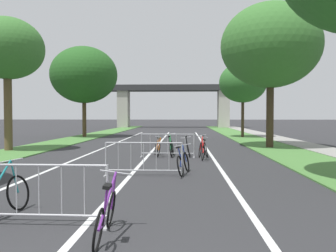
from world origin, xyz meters
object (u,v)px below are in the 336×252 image
at_px(tree_left_maple_mid, 84,75).
at_px(tree_right_cypress_far, 243,83).
at_px(bicycle_blue_3, 183,163).
at_px(bicycle_red_4, 202,150).
at_px(crowd_barrier_nearest, 39,195).
at_px(bicycle_green_1, 171,148).
at_px(crowd_barrier_third, 168,146).
at_px(crowd_barrier_second, 144,159).
at_px(tree_right_oak_near, 271,46).
at_px(bicycle_purple_8, 106,215).
at_px(tree_left_pine_far, 7,49).
at_px(bicycle_black_5, 188,148).
at_px(bicycle_teal_7, 2,196).
at_px(bicycle_orange_0, 157,148).
at_px(bicycle_white_2, 204,148).

bearing_deg(tree_left_maple_mid, tree_right_cypress_far, -0.09).
height_order(bicycle_blue_3, bicycle_red_4, bicycle_red_4).
height_order(crowd_barrier_nearest, bicycle_green_1, crowd_barrier_nearest).
relative_size(tree_right_cypress_far, crowd_barrier_third, 2.60).
relative_size(crowd_barrier_second, crowd_barrier_third, 0.99).
bearing_deg(tree_right_oak_near, bicycle_red_4, -128.24).
distance_m(tree_right_oak_near, crowd_barrier_second, 12.52).
height_order(tree_right_cypress_far, bicycle_purple_8, tree_right_cypress_far).
relative_size(tree_left_pine_far, crowd_barrier_nearest, 2.87).
bearing_deg(crowd_barrier_third, bicycle_red_4, -21.05).
xyz_separation_m(crowd_barrier_second, bicycle_black_5, (1.42, 5.35, -0.16)).
bearing_deg(bicycle_purple_8, bicycle_black_5, 79.95).
xyz_separation_m(tree_left_pine_far, bicycle_green_1, (8.58, -1.86, -4.91)).
relative_size(tree_right_oak_near, bicycle_blue_3, 4.84).
distance_m(tree_left_pine_far, bicycle_teal_7, 13.77).
bearing_deg(tree_right_oak_near, bicycle_orange_0, -145.50).
xyz_separation_m(tree_right_cypress_far, bicycle_blue_3, (-4.93, -18.29, -4.24)).
relative_size(bicycle_white_2, bicycle_red_4, 0.94).
relative_size(tree_right_cypress_far, bicycle_green_1, 3.66).
bearing_deg(tree_left_pine_far, crowd_barrier_second, -41.74).
bearing_deg(crowd_barrier_second, tree_left_maple_mid, 111.33).
xyz_separation_m(bicycle_black_5, bicycle_purple_8, (-1.35, -10.76, 0.00)).
bearing_deg(crowd_barrier_nearest, tree_left_pine_far, 119.43).
xyz_separation_m(tree_left_maple_mid, bicycle_green_1, (7.95, -13.47, -4.93)).
bearing_deg(bicycle_purple_8, bicycle_orange_0, 87.36).
bearing_deg(crowd_barrier_third, tree_left_maple_mid, 119.37).
bearing_deg(tree_right_oak_near, crowd_barrier_third, -140.28).
height_order(crowd_barrier_nearest, bicycle_white_2, crowd_barrier_nearest).
bearing_deg(crowd_barrier_nearest, bicycle_purple_8, -24.63).
bearing_deg(bicycle_blue_3, tree_right_cypress_far, 85.51).
distance_m(tree_left_pine_far, crowd_barrier_nearest, 14.46).
bearing_deg(bicycle_black_5, bicycle_teal_7, -111.24).
bearing_deg(tree_left_maple_mid, bicycle_blue_3, -65.08).
bearing_deg(bicycle_teal_7, bicycle_purple_8, -17.28).
xyz_separation_m(bicycle_white_2, bicycle_black_5, (-0.76, 0.04, -0.02)).
height_order(tree_right_oak_near, bicycle_black_5, tree_right_oak_near).
xyz_separation_m(tree_left_maple_mid, bicycle_orange_0, (7.31, -13.38, -4.95)).
relative_size(crowd_barrier_second, bicycle_black_5, 1.49).
relative_size(tree_right_oak_near, crowd_barrier_nearest, 3.41).
height_order(bicycle_blue_3, bicycle_teal_7, bicycle_teal_7).
xyz_separation_m(bicycle_green_1, bicycle_purple_8, (-0.60, -10.62, -0.02)).
distance_m(tree_left_pine_far, tree_right_cypress_far, 18.24).
distance_m(bicycle_green_1, bicycle_purple_8, 10.64).
relative_size(tree_left_pine_far, bicycle_purple_8, 4.10).
distance_m(tree_right_cypress_far, bicycle_black_5, 14.75).
relative_size(tree_left_maple_mid, bicycle_green_1, 4.49).
distance_m(tree_right_cypress_far, bicycle_purple_8, 25.18).
distance_m(crowd_barrier_second, bicycle_blue_3, 1.28).
bearing_deg(tree_right_oak_near, bicycle_black_5, -138.68).
relative_size(tree_right_cypress_far, bicycle_red_4, 3.59).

